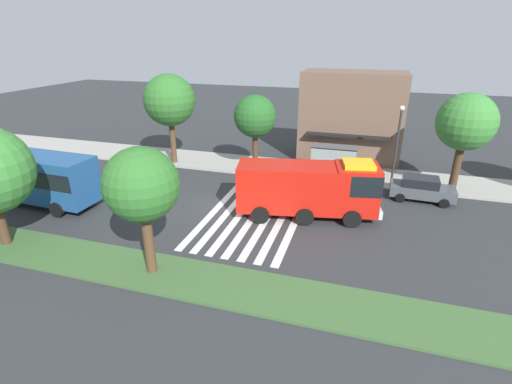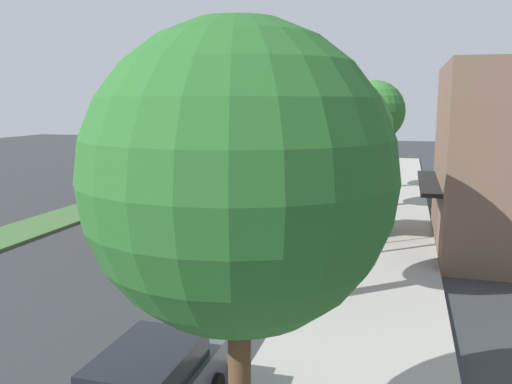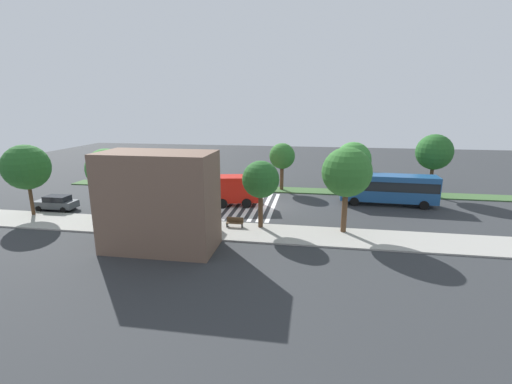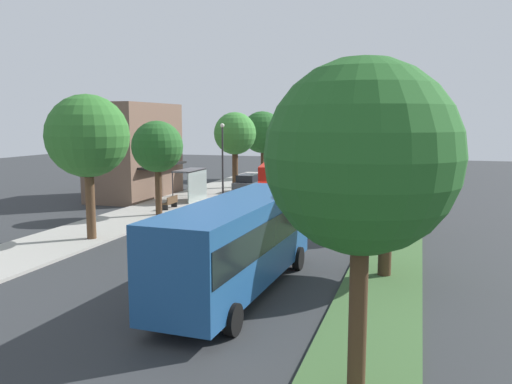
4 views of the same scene
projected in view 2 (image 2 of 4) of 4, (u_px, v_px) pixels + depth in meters
The scene contains 18 objects.
ground_plane at pixel (241, 203), 33.47m from camera, with size 120.00×120.00×0.00m, color #2D3033.
sidewalk at pixel (386, 210), 31.10m from camera, with size 60.00×4.72×0.14m, color #9E9B93.
median_strip at pixel (127, 196), 35.58m from camera, with size 60.00×3.00×0.14m, color #3D6033.
crosswalk at pixel (229, 211), 31.16m from camera, with size 5.85×11.64×0.01m.
fire_truck at pixel (216, 186), 27.35m from camera, with size 9.14×4.22×3.73m.
parked_car_west at pixel (274, 250), 19.69m from camera, with size 4.31×2.12×1.68m.
transit_bus at pixel (254, 151), 46.43m from camera, with size 10.74×3.17×3.51m.
bus_stop_shelter at pixel (360, 197), 24.95m from camera, with size 3.50×1.40×2.46m.
bench_near_shelter at pixel (366, 208), 28.95m from camera, with size 1.60×0.50×0.90m.
street_lamp at pixel (332, 169), 20.57m from camera, with size 0.36×0.36×6.04m.
storefront_building at pixel (495, 159), 22.37m from camera, with size 8.84×5.22×7.82m.
sidewalk_tree_far_west at pixel (374, 112), 37.69m from camera, with size 4.35×4.35×7.65m.
sidewalk_tree_west at pixel (365, 130), 30.65m from camera, with size 3.41×3.41×6.27m.
sidewalk_tree_east at pixel (327, 138), 16.16m from camera, with size 3.97×3.97×7.07m.
sidewalk_tree_far_east at pixel (238, 179), 7.75m from camera, with size 4.56×4.56×7.30m.
median_tree_far_west at pixel (222, 109), 53.01m from camera, with size 4.38×4.38×7.67m.
median_tree_west at pixel (183, 126), 44.03m from camera, with size 4.62×4.62×6.55m.
median_tree_center at pixel (128, 127), 35.29m from camera, with size 3.42×3.42×6.25m.
Camera 2 is at (31.41, 9.79, 6.23)m, focal length 37.59 mm.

